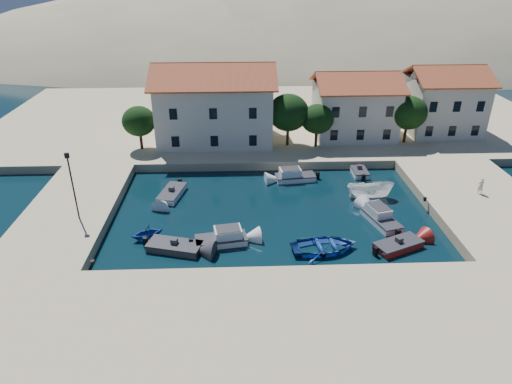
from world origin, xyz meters
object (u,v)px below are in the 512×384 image
building_right (444,99)px  cabin_cruiser_east (381,218)px  building_left (215,102)px  pedestrian (481,186)px  rowboat_south (324,250)px  boat_east (369,198)px  lamppost (72,180)px  cabin_cruiser_south (221,239)px  building_mid (355,104)px

building_right → cabin_cruiser_east: 26.85m
building_left → pedestrian: size_ratio=8.89×
rowboat_south → boat_east: boat_east is taller
lamppost → cabin_cruiser_south: (12.78, -3.16, -4.28)m
building_mid → cabin_cruiser_south: bearing=-124.7°
rowboat_south → pedestrian: bearing=-72.4°
building_left → rowboat_south: (9.86, -24.58, -5.94)m
cabin_cruiser_south → cabin_cruiser_east: 14.87m
building_mid → lamppost: building_mid is taller
building_mid → rowboat_south: bearing=-107.7°
building_left → rowboat_south: bearing=-68.1°
lamppost → cabin_cruiser_south: lamppost is taller
cabin_cruiser_south → rowboat_south: bearing=-18.9°
building_right → cabin_cruiser_east: size_ratio=1.93×
boat_east → building_right: bearing=-36.1°
building_right → rowboat_south: bearing=-127.2°
building_left → pedestrian: building_left is taller
building_left → building_right: (30.00, 2.00, -0.46)m
rowboat_south → cabin_cruiser_east: size_ratio=1.13×
building_mid → cabin_cruiser_east: (-2.13, -21.28, -4.75)m
building_mid → pedestrian: (8.64, -17.70, -3.39)m
building_left → boat_east: (16.15, -15.22, -5.94)m
building_left → building_mid: 18.04m
rowboat_south → building_mid: bearing=-25.2°
building_left → cabin_cruiser_south: 23.83m
cabin_cruiser_east → building_right: bearing=-48.3°
building_mid → cabin_cruiser_east: building_mid is taller
lamppost → rowboat_south: lamppost is taller
building_mid → lamppost: size_ratio=1.69×
rowboat_south → lamppost: bearing=70.4°
lamppost → cabin_cruiser_east: 27.71m
lamppost → boat_east: size_ratio=1.32×
lamppost → pedestrian: size_ratio=3.76×
lamppost → cabin_cruiser_east: bearing=-0.6°
building_right → rowboat_south: size_ratio=1.70×
cabin_cruiser_south → rowboat_south: 8.71m
building_mid → cabin_cruiser_east: size_ratio=2.14×
cabin_cruiser_south → rowboat_south: size_ratio=0.83×
building_right → cabin_cruiser_south: (-28.72, -25.16, -5.00)m
rowboat_south → cabin_cruiser_east: cabin_cruiser_east is taller
lamppost → pedestrian: 38.40m
building_mid → building_right: size_ratio=1.11×
building_mid → cabin_cruiser_south: (-16.72, -24.16, -4.75)m
building_mid → building_right: 12.04m
cabin_cruiser_east → pedestrian: 11.43m
building_right → pedestrian: building_right is taller
building_mid → cabin_cruiser_east: 21.90m
rowboat_south → building_left: bearing=14.3°
cabin_cruiser_south → pedestrian: 26.21m
boat_east → cabin_cruiser_south: bearing=120.8°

